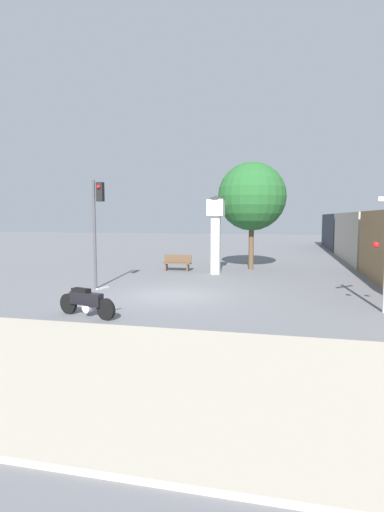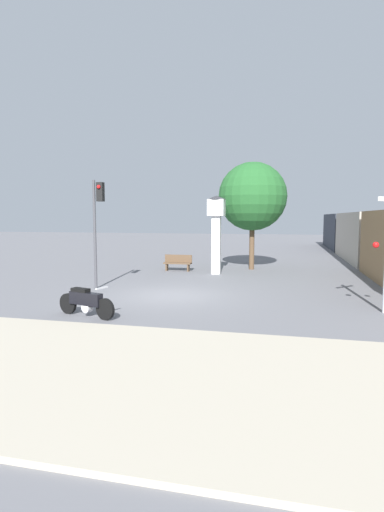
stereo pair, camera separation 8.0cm
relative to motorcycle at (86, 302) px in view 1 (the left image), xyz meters
name	(u,v)px [view 1 (the left image)]	position (x,y,z in m)	size (l,w,h in m)	color
ground_plane	(171,296)	(1.64, 3.81, -0.47)	(120.00, 120.00, 0.00)	slate
sidewalk_strip	(66,367)	(1.64, -4.00, -0.42)	(36.00, 6.00, 0.10)	#B2A893
motorcycle	(86,302)	(0.00, 0.00, 0.00)	(2.16, 0.82, 0.98)	black
clock_tower	(216,222)	(2.31, 10.25, 2.33)	(1.04, 1.04, 4.23)	white
freight_train	(365,237)	(11.53, 19.42, 1.23)	(2.80, 34.24, 3.40)	olive
traffic_light	(97,215)	(-1.84, 4.60, 2.69)	(0.50, 0.35, 4.63)	#47474C
street_tree	(252,197)	(4.03, 12.59, 3.79)	(3.97, 3.97, 6.26)	brown
bench	(177,262)	(-0.04, 10.94, 0.02)	(1.60, 0.44, 0.92)	brown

